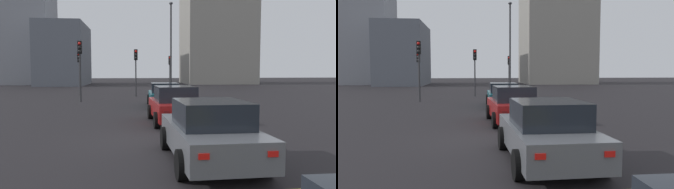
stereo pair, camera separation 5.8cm
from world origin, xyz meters
The scene contains 12 objects.
ground_plane centered at (0.00, 0.00, -0.10)m, with size 160.00×160.00×0.20m, color black.
car_teal_left_lead centered at (9.54, -1.73, 0.71)m, with size 4.31×2.12×1.45m.
car_red_left_second centered at (3.27, -1.49, 0.75)m, with size 4.13×2.11×1.56m.
car_grey_left_third centered at (-2.64, -1.54, 0.73)m, with size 4.31×2.09×1.51m.
traffic_light_near_left centered at (17.38, -0.16, 2.85)m, with size 0.32×0.30×3.96m.
traffic_light_near_right centered at (23.97, -3.85, 2.67)m, with size 0.32×0.28×3.69m.
traffic_light_far_left centered at (12.98, 3.78, 3.04)m, with size 0.32×0.28×4.24m.
traffic_light_far_right centered at (19.49, 4.80, 2.75)m, with size 0.33×0.31×3.81m.
street_lamp_kerbside centered at (20.94, -3.58, 5.00)m, with size 0.56×0.36×8.65m.
building_facade_left centered at (43.13, -14.00, 8.41)m, with size 10.58×10.88×16.82m, color gray.
building_facade_center centered at (40.41, 10.00, 4.49)m, with size 12.07×6.43×8.99m, color slate.
building_facade_right centered at (43.75, 16.00, 8.35)m, with size 8.52×7.06×16.69m, color gray.
Camera 1 is at (-10.34, 0.38, 2.24)m, focal length 35.02 mm.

